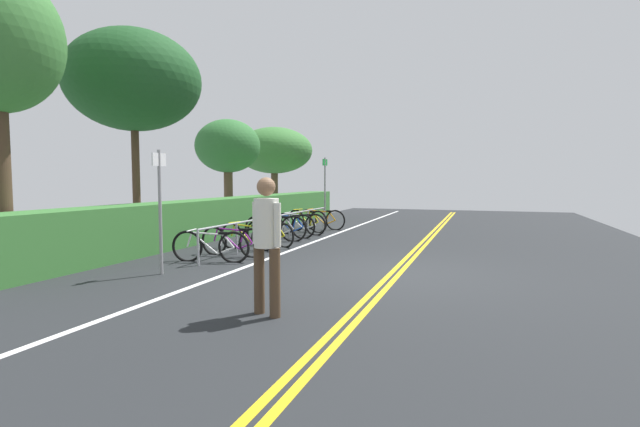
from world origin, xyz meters
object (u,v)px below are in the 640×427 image
Objects in this scene: bicycle_2 at (247,236)px; bike_rack at (278,221)px; sign_post_far at (325,185)px; bicycle_4 at (276,228)px; bicycle_0 at (211,246)px; bicycle_8 at (321,219)px; tree_extra at (274,151)px; sign_post_near at (160,200)px; pedestrian at (267,236)px; tree_mid at (133,81)px; bicycle_1 at (233,242)px; bicycle_7 at (307,221)px; bicycle_3 at (270,234)px; bicycle_5 at (287,226)px; bicycle_6 at (300,224)px; tree_far_right at (228,147)px.

bike_rack is at bearing -3.65° from bicycle_2.
bicycle_2 is at bearing -178.92° from sign_post_far.
bicycle_0 is at bearing -178.28° from bicycle_4.
bicycle_8 is 6.67m from tree_extra.
sign_post_near is 9.67m from sign_post_far.
pedestrian is at bearing -137.95° from bicycle_0.
bicycle_4 is at bearing -0.47° from sign_post_near.
tree_mid reaches higher than bicycle_0.
tree_extra is at bearing 47.51° from sign_post_far.
sign_post_far is at bearing 2.28° from bicycle_1.
bicycle_0 is at bearing -178.69° from bicycle_7.
bicycle_7 reaches higher than bicycle_3.
sign_post_near is at bearing 179.53° from bicycle_4.
sign_post_near is at bearing 176.33° from bicycle_3.
bicycle_4 is at bearing 3.68° from bicycle_1.
bicycle_8 reaches higher than bicycle_2.
tree_mid reaches higher than tree_extra.
bicycle_8 is at bearing -14.48° from bicycle_7.
sign_post_near reaches higher than bicycle_5.
tree_mid is (-3.60, 3.25, 3.98)m from bicycle_6.
bicycle_7 is at bearing 1.31° from bicycle_0.
tree_extra is (3.33, 3.64, 1.56)m from sign_post_far.
tree_extra reaches higher than bicycle_4.
bicycle_8 is 1.79m from sign_post_far.
bicycle_4 is 0.99× the size of bicycle_6.
tree_mid reaches higher than bicycle_3.
bicycle_4 is (0.05, 0.10, -0.21)m from bike_rack.
tree_mid is at bearing 144.78° from bicycle_7.
bicycle_7 is 4.50m from tree_far_right.
bicycle_4 is at bearing 66.62° from bike_rack.
bicycle_6 reaches higher than bicycle_1.
bicycle_6 is at bearing 3.57° from bicycle_3.
bicycle_1 is at bearing -177.60° from bicycle_5.
bicycle_2 is (0.99, 0.17, -0.01)m from bicycle_1.
bicycle_4 reaches higher than bicycle_1.
bicycle_1 is 1.04× the size of bicycle_7.
bicycle_1 is at bearing -176.32° from bicycle_4.
bike_rack is 1.40× the size of tree_mid.
sign_post_far is (9.67, 0.08, 0.15)m from sign_post_near.
bicycle_3 is at bearing -171.90° from bike_rack.
bicycle_0 is at bearing -178.96° from bicycle_5.
bike_rack is at bearing -174.68° from bicycle_5.
tree_mid reaches higher than bicycle_5.
bicycle_8 reaches higher than bicycle_3.
sign_post_near reaches higher than bicycle_2.
bicycle_5 is 8.04m from pedestrian.
bicycle_1 is 0.97× the size of pedestrian.
tree_extra is at bearing 27.50° from bicycle_5.
bicycle_5 is at bearing 2.40° from bicycle_1.
sign_post_near is (-6.65, 0.10, 1.04)m from bicycle_6.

